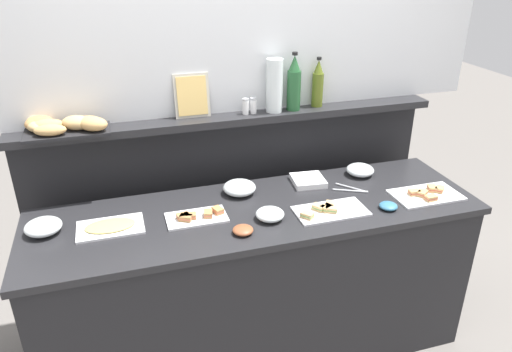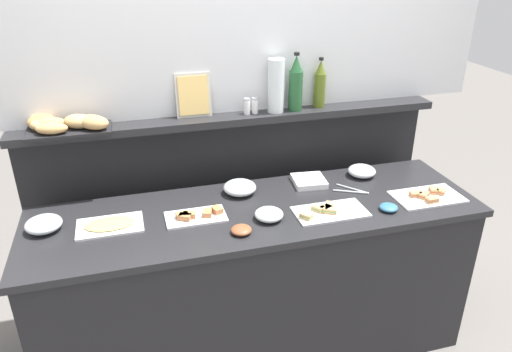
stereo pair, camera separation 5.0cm
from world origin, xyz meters
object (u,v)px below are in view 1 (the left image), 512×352
(framed_picture, at_px, (192,96))
(olive_oil_bottle, at_px, (318,85))
(bread_basket, at_px, (60,125))
(sandwich_platter_rear, at_px, (197,216))
(condiment_bowl_red, at_px, (388,206))
(serving_tongs, at_px, (352,189))
(water_carafe, at_px, (274,86))
(glass_bowl_large, at_px, (43,227))
(condiment_bowl_cream, at_px, (243,230))
(napkin_stack, at_px, (308,180))
(glass_bowl_extra, at_px, (239,188))
(glass_bowl_medium, at_px, (360,170))
(salt_shaker, at_px, (246,106))
(sandwich_platter_front, at_px, (328,210))
(wine_bottle_green, at_px, (294,84))
(sandwich_platter_side, at_px, (426,194))
(cold_cuts_platter, at_px, (110,227))
(glass_bowl_small, at_px, (270,215))
(pepper_shaker, at_px, (253,106))

(framed_picture, bearing_deg, olive_oil_bottle, -1.25)
(olive_oil_bottle, relative_size, bread_basket, 0.65)
(sandwich_platter_rear, xyz_separation_m, condiment_bowl_red, (0.92, -0.18, 0.00))
(serving_tongs, xyz_separation_m, water_carafe, (-0.31, 0.38, 0.49))
(glass_bowl_large, height_order, condiment_bowl_cream, glass_bowl_large)
(glass_bowl_large, relative_size, bread_basket, 0.38)
(sandwich_platter_rear, height_order, napkin_stack, sandwich_platter_rear)
(water_carafe, bearing_deg, glass_bowl_extra, -138.17)
(sandwich_platter_rear, distance_m, bread_basket, 0.80)
(napkin_stack, bearing_deg, glass_bowl_extra, -178.61)
(glass_bowl_extra, relative_size, framed_picture, 0.75)
(glass_bowl_medium, relative_size, salt_shaker, 1.78)
(water_carafe, bearing_deg, sandwich_platter_front, -80.24)
(sandwich_platter_front, bearing_deg, water_carafe, 99.76)
(wine_bottle_green, bearing_deg, serving_tongs, -61.91)
(glass_bowl_large, bearing_deg, wine_bottle_green, 14.85)
(sandwich_platter_front, distance_m, sandwich_platter_rear, 0.64)
(framed_picture, bearing_deg, serving_tongs, -28.77)
(wine_bottle_green, bearing_deg, condiment_bowl_cream, -127.02)
(serving_tongs, bearing_deg, sandwich_platter_side, -26.55)
(sandwich_platter_front, xyz_separation_m, glass_bowl_large, (-1.31, 0.20, 0.02))
(glass_bowl_medium, xyz_separation_m, water_carafe, (-0.44, 0.22, 0.47))
(condiment_bowl_red, bearing_deg, cold_cuts_platter, 170.96)
(sandwich_platter_side, height_order, bread_basket, bread_basket)
(glass_bowl_extra, height_order, olive_oil_bottle, olive_oil_bottle)
(glass_bowl_small, bearing_deg, glass_bowl_medium, 26.23)
(glass_bowl_medium, bearing_deg, framed_picture, 163.86)
(sandwich_platter_rear, height_order, bread_basket, bread_basket)
(serving_tongs, bearing_deg, glass_bowl_extra, 166.61)
(glass_bowl_extra, distance_m, salt_shaker, 0.45)
(condiment_bowl_red, bearing_deg, glass_bowl_medium, 82.59)
(napkin_stack, relative_size, framed_picture, 0.74)
(glass_bowl_medium, bearing_deg, napkin_stack, -178.05)
(olive_oil_bottle, bearing_deg, glass_bowl_extra, -153.73)
(wine_bottle_green, xyz_separation_m, bread_basket, (-1.21, -0.01, -0.10))
(condiment_bowl_red, distance_m, wine_bottle_green, 0.82)
(condiment_bowl_red, distance_m, salt_shaker, 0.91)
(glass_bowl_large, height_order, glass_bowl_small, glass_bowl_large)
(condiment_bowl_red, xyz_separation_m, pepper_shaker, (-0.51, 0.61, 0.38))
(condiment_bowl_red, bearing_deg, pepper_shaker, 130.02)
(sandwich_platter_side, distance_m, condiment_bowl_red, 0.27)
(napkin_stack, distance_m, water_carafe, 0.54)
(glass_bowl_small, distance_m, wine_bottle_green, 0.77)
(condiment_bowl_cream, distance_m, water_carafe, 0.86)
(cold_cuts_platter, bearing_deg, serving_tongs, 1.06)
(glass_bowl_large, bearing_deg, bread_basket, 71.61)
(condiment_bowl_red, xyz_separation_m, olive_oil_bottle, (-0.13, 0.63, 0.46))
(glass_bowl_small, bearing_deg, wine_bottle_green, 59.94)
(glass_bowl_small, distance_m, napkin_stack, 0.44)
(sandwich_platter_side, height_order, serving_tongs, sandwich_platter_side)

